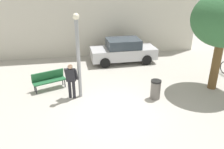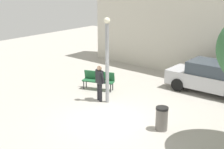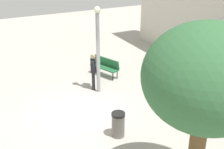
# 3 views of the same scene
# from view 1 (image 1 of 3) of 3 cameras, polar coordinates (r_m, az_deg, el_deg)

# --- Properties ---
(ground_plane) EXTENTS (36.00, 36.00, 0.00)m
(ground_plane) POSITION_cam_1_polar(r_m,az_deg,el_deg) (9.76, 0.61, -8.81)
(ground_plane) COLOR #A8A399
(building_facade) EXTENTS (14.86, 2.00, 6.46)m
(building_facade) POSITION_cam_1_polar(r_m,az_deg,el_deg) (16.71, -4.88, 16.53)
(building_facade) COLOR beige
(building_facade) RESTS_ON ground_plane
(lamppost) EXTENTS (0.28, 0.28, 3.85)m
(lamppost) POSITION_cam_1_polar(r_m,az_deg,el_deg) (10.04, -8.53, 5.46)
(lamppost) COLOR gray
(lamppost) RESTS_ON ground_plane
(person_by_lamppost) EXTENTS (0.63, 0.43, 1.67)m
(person_by_lamppost) POSITION_cam_1_polar(r_m,az_deg,el_deg) (10.39, -10.26, -1.08)
(person_by_lamppost) COLOR #232328
(person_by_lamppost) RESTS_ON ground_plane
(park_bench) EXTENTS (1.66, 1.03, 0.92)m
(park_bench) POSITION_cam_1_polar(r_m,az_deg,el_deg) (11.67, -15.63, -1.05)
(park_bench) COLOR #236038
(park_bench) RESTS_ON ground_plane
(plaza_tree) EXTENTS (2.96, 2.96, 4.70)m
(plaza_tree) POSITION_cam_1_polar(r_m,az_deg,el_deg) (11.64, 26.46, 12.14)
(plaza_tree) COLOR brown
(plaza_tree) RESTS_ON ground_plane
(parked_car_silver) EXTENTS (4.24, 1.90, 1.55)m
(parked_car_silver) POSITION_cam_1_polar(r_m,az_deg,el_deg) (14.86, 2.82, 6.03)
(parked_car_silver) COLOR #B7B7BC
(parked_car_silver) RESTS_ON ground_plane
(trash_bin) EXTENTS (0.47, 0.47, 0.91)m
(trash_bin) POSITION_cam_1_polar(r_m,az_deg,el_deg) (10.59, 10.90, -3.69)
(trash_bin) COLOR #66605B
(trash_bin) RESTS_ON ground_plane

